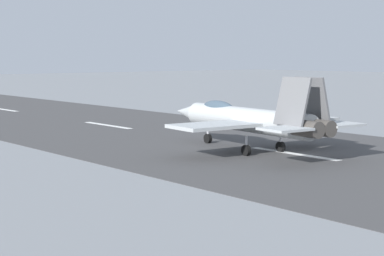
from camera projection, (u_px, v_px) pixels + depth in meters
ground_plane at (294, 154)px, 45.88m from camera, size 400.00×400.00×0.00m
runway_strip at (295, 154)px, 45.86m from camera, size 240.00×26.00×0.02m
fighter_jet at (248, 119)px, 47.08m from camera, size 17.51×13.66×5.55m
crew_person at (219, 117)px, 64.32m from camera, size 0.70×0.36×1.70m
marker_cone_mid at (316, 128)px, 60.03m from camera, size 0.44×0.44×0.55m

